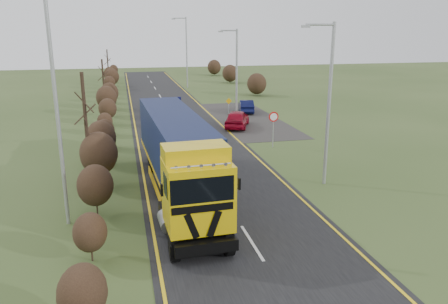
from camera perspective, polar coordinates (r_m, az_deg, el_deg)
name	(u,v)px	position (r m, az deg, el deg)	size (l,w,h in m)	color
ground	(228,205)	(21.02, 0.50, -6.88)	(160.00, 160.00, 0.00)	#35491F
road	(194,150)	(30.31, -3.96, 0.24)	(8.00, 120.00, 0.02)	black
layby	(245,118)	(41.21, 2.73, 4.40)	(6.00, 18.00, 0.02)	#2E2B29
lane_markings	(195,151)	(30.02, -3.87, 0.12)	(7.52, 116.00, 0.01)	yellow
hedgerow	(102,140)	(27.56, -15.70, 1.56)	(2.24, 102.04, 6.05)	black
lorry	(177,151)	(21.66, -6.12, 0.10)	(2.92, 14.51, 4.02)	black
car_red_hatchback	(237,119)	(37.25, 1.72, 4.35)	(1.76, 4.37, 1.49)	maroon
car_blue_sedan	(246,106)	(44.23, 2.90, 5.99)	(1.33, 3.82, 1.26)	black
streetlight_near	(328,99)	(23.26, 13.38, 6.79)	(1.80, 0.18, 8.45)	#9FA1A4
streetlight_mid	(236,72)	(39.17, 1.53, 10.40)	(1.74, 0.18, 8.14)	#9FA1A4
streetlight_far	(186,49)	(63.19, -5.03, 13.22)	(2.07, 0.20, 9.76)	#9FA1A4
left_pole	(57,110)	(18.83, -21.01, 5.20)	(0.16, 0.16, 9.96)	#9FA1A4
speed_sign	(273,122)	(30.81, 6.47, 3.88)	(0.71, 0.10, 2.56)	#9FA1A4
warning_board	(229,105)	(43.18, 0.62, 6.21)	(0.62, 0.11, 1.62)	#9FA1A4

